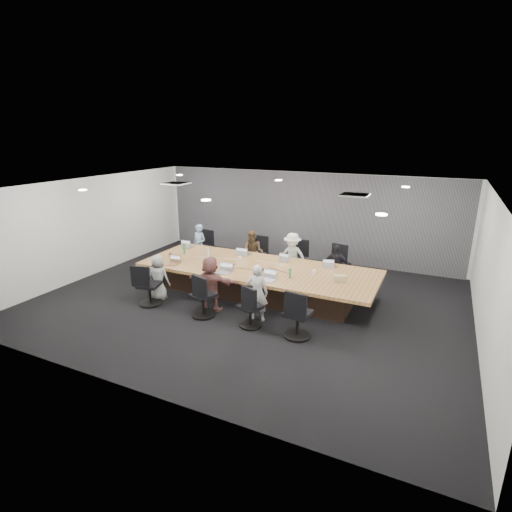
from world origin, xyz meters
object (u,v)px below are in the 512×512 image
at_px(laptop_1, 245,254).
at_px(snack_packet, 338,280).
at_px(chair_0, 206,250).
at_px(laptop_6, 268,280).
at_px(chair_4, 149,288).
at_px(canvas_bag, 339,278).
at_px(person_5, 211,284).
at_px(conference_table, 258,279).
at_px(laptop_2, 285,260).
at_px(person_1, 253,252).
at_px(chair_7, 298,317).
at_px(laptop_5, 223,273).
at_px(person_3, 336,266).
at_px(stapler, 258,274).
at_px(person_0, 199,245).
at_px(chair_3, 339,267).
at_px(bottle_green_right, 290,273).
at_px(chair_5, 203,299).
at_px(chair_1, 258,257).
at_px(laptop_3, 331,266).
at_px(person_4, 158,277).
at_px(chair_6, 250,310).
at_px(laptop_4, 172,264).
at_px(person_2, 292,257).
at_px(chair_2, 296,262).
at_px(bottle_clear, 208,252).
at_px(person_6, 257,293).

xyz_separation_m(laptop_1, snack_packet, (2.86, -0.91, 0.01)).
bearing_deg(chair_0, laptop_6, 151.05).
distance_m(chair_4, canvas_bag, 4.49).
bearing_deg(chair_0, person_5, 132.76).
relative_size(conference_table, laptop_2, 20.47).
height_order(conference_table, laptop_2, laptop_2).
distance_m(person_1, snack_packet, 3.22).
xyz_separation_m(chair_7, laptop_5, (-2.24, 0.90, 0.31)).
relative_size(conference_table, person_5, 4.56).
height_order(person_3, stapler, person_3).
distance_m(conference_table, laptop_2, 0.97).
height_order(person_0, laptop_1, person_0).
distance_m(chair_3, bottle_green_right, 2.24).
distance_m(conference_table, chair_5, 1.79).
bearing_deg(person_3, chair_1, 171.71).
bearing_deg(snack_packet, laptop_5, -165.44).
xyz_separation_m(chair_1, laptop_3, (2.45, -0.90, 0.33)).
distance_m(laptop_1, person_4, 2.51).
height_order(chair_5, laptop_2, chair_5).
relative_size(chair_1, person_4, 0.73).
distance_m(chair_5, canvas_bag, 3.12).
relative_size(chair_6, canvas_bag, 2.72).
bearing_deg(person_0, laptop_4, -66.53).
xyz_separation_m(person_0, laptop_2, (3.06, -0.55, 0.10)).
bearing_deg(chair_4, chair_3, 27.67).
height_order(chair_7, laptop_3, chair_7).
bearing_deg(laptop_6, canvas_bag, 26.78).
height_order(person_0, person_4, person_0).
xyz_separation_m(laptop_3, laptop_6, (-1.04, -1.60, 0.00)).
height_order(chair_4, snack_packet, chair_4).
bearing_deg(chair_4, bottle_green_right, 7.97).
distance_m(laptop_1, laptop_5, 1.62).
distance_m(laptop_1, laptop_3, 2.45).
height_order(chair_1, laptop_4, chair_1).
height_order(person_0, person_2, person_2).
bearing_deg(laptop_2, laptop_1, 10.09).
xyz_separation_m(chair_2, person_4, (-2.50, -3.05, 0.14)).
relative_size(chair_3, person_4, 0.76).
bearing_deg(chair_6, laptop_4, -179.26).
bearing_deg(chair_6, person_4, -168.20).
relative_size(chair_3, canvas_bag, 3.14).
xyz_separation_m(person_5, stapler, (0.85, 0.77, 0.11)).
distance_m(person_5, laptop_6, 1.31).
distance_m(chair_6, person_3, 3.23).
bearing_deg(bottle_clear, person_2, 29.81).
bearing_deg(chair_0, person_6, 145.44).
height_order(chair_7, person_5, person_5).
xyz_separation_m(chair_5, laptop_1, (-0.22, 2.50, 0.33)).
height_order(laptop_3, laptop_4, same).
bearing_deg(laptop_4, person_1, 48.55).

